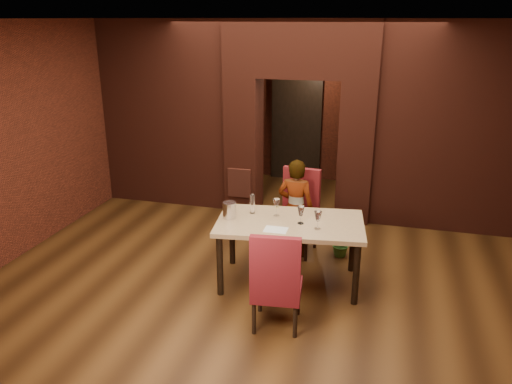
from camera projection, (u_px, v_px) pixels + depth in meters
floor at (269, 264)px, 6.87m from camera, size 8.00×8.00×0.00m
ceiling at (272, 19)px, 5.81m from camera, size 7.00×8.00×0.04m
wall_back at (317, 102)px, 9.98m from camera, size 7.00×0.04×3.20m
wall_front at (97, 333)px, 2.70m from camera, size 7.00×0.04×3.20m
wall_left at (35, 135)px, 7.20m from camera, size 0.04×8.00×3.20m
pillar_left at (244, 145)px, 8.55m from camera, size 0.55×0.55×2.30m
pillar_right at (356, 152)px, 8.08m from camera, size 0.55×0.55×2.30m
lintel at (301, 49)px, 7.78m from camera, size 2.45×0.55×0.90m
wing_wall_left at (167, 115)px, 8.75m from camera, size 2.28×0.35×3.20m
wing_wall_right at (452, 130)px, 7.58m from camera, size 2.28×0.35×3.20m
vent_panel at (239, 183)px, 8.48m from camera, size 0.40×0.03×0.50m
rear_door at (296, 129)px, 10.21m from camera, size 0.90×0.08×2.10m
rear_door_frame at (296, 129)px, 10.17m from camera, size 1.02×0.04×2.22m
dining_table at (289, 252)px, 6.28m from camera, size 1.91×1.24×0.84m
chair_far at (296, 213)px, 7.05m from camera, size 0.61×0.61×1.20m
chair_near at (277, 278)px, 5.35m from camera, size 0.58×0.58×1.15m
person_seated at (296, 208)px, 6.95m from camera, size 0.54×0.37×1.41m
wine_glass_a at (277, 208)px, 6.26m from camera, size 0.09×0.09×0.23m
wine_glass_b at (301, 215)px, 6.03m from camera, size 0.09×0.09×0.22m
wine_glass_c at (318, 220)px, 5.88m from camera, size 0.09×0.09×0.23m
tasting_sheet at (276, 230)px, 5.89m from camera, size 0.28×0.20×0.00m
wine_bucket at (229, 210)px, 6.21m from camera, size 0.17×0.17×0.21m
water_bottle at (252, 203)px, 6.35m from camera, size 0.06×0.06×0.26m
potted_plant at (342, 244)px, 7.05m from camera, size 0.38×0.34×0.38m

